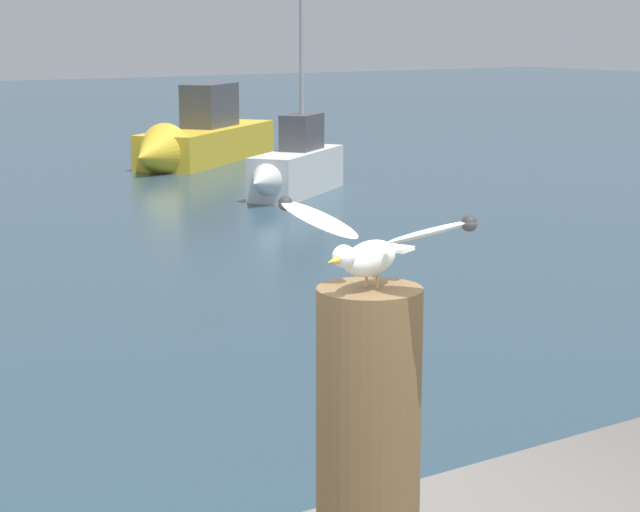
{
  "coord_description": "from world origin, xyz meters",
  "views": [
    {
      "loc": [
        -1.67,
        -2.98,
        3.0
      ],
      "look_at": [
        0.2,
        -0.22,
        2.33
      ],
      "focal_mm": 64.12,
      "sensor_mm": 36.0,
      "label": 1
    }
  ],
  "objects_px": {
    "mooring_post": "(369,434)",
    "seagull": "(370,245)",
    "boat_yellow": "(196,140)",
    "boat_white": "(293,167)"
  },
  "relations": [
    {
      "from": "seagull",
      "to": "boat_yellow",
      "type": "relative_size",
      "value": 0.12
    },
    {
      "from": "seagull",
      "to": "boat_white",
      "type": "relative_size",
      "value": 0.15
    },
    {
      "from": "mooring_post",
      "to": "boat_white",
      "type": "xyz_separation_m",
      "value": [
        9.16,
        14.64,
        -1.33
      ]
    },
    {
      "from": "boat_yellow",
      "to": "mooring_post",
      "type": "bearing_deg",
      "value": -116.7
    },
    {
      "from": "mooring_post",
      "to": "seagull",
      "type": "xyz_separation_m",
      "value": [
        -0.0,
        -0.0,
        0.56
      ]
    },
    {
      "from": "seagull",
      "to": "boat_yellow",
      "type": "bearing_deg",
      "value": 63.3
    },
    {
      "from": "seagull",
      "to": "boat_white",
      "type": "xyz_separation_m",
      "value": [
        9.16,
        14.64,
        -1.89
      ]
    },
    {
      "from": "mooring_post",
      "to": "seagull",
      "type": "height_order",
      "value": "seagull"
    },
    {
      "from": "mooring_post",
      "to": "seagull",
      "type": "distance_m",
      "value": 0.56
    },
    {
      "from": "seagull",
      "to": "boat_yellow",
      "type": "distance_m",
      "value": 22.37
    }
  ]
}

